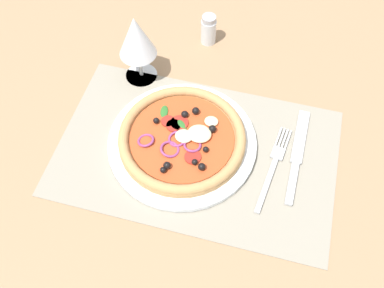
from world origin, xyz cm
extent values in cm
cube|color=#9E7A56|center=(0.00, 0.00, -1.20)|extent=(190.00, 140.00, 2.40)
cube|color=gray|center=(0.00, 0.00, 0.20)|extent=(49.61, 31.18, 0.40)
cylinder|color=white|center=(-2.90, 0.77, 0.92)|extent=(26.82, 26.82, 1.04)
cylinder|color=tan|center=(-2.90, 0.77, 1.94)|extent=(22.72, 22.72, 1.00)
torus|color=tan|center=(-2.90, 0.77, 2.80)|extent=(22.70, 22.70, 1.80)
cylinder|color=#C64C23|center=(-2.90, 0.77, 2.59)|extent=(18.63, 18.63, 0.30)
ellipsoid|color=beige|center=(-2.55, 0.76, 3.22)|extent=(3.18, 2.86, 0.95)
ellipsoid|color=beige|center=(1.38, 5.17, 3.12)|extent=(2.54, 2.28, 0.76)
ellipsoid|color=beige|center=(0.33, 1.84, 3.38)|extent=(4.27, 3.84, 1.28)
sphere|color=black|center=(-1.90, 6.52, 3.41)|extent=(1.35, 1.35, 1.35)
sphere|color=black|center=(-3.69, -5.81, 3.41)|extent=(1.33, 1.33, 1.33)
sphere|color=black|center=(0.63, -3.90, 3.27)|extent=(1.06, 1.06, 1.06)
sphere|color=black|center=(-8.25, 2.66, 3.30)|extent=(1.11, 1.11, 1.11)
sphere|color=black|center=(2.02, -4.54, 3.40)|extent=(1.31, 1.31, 1.31)
sphere|color=black|center=(1.97, 3.40, 3.43)|extent=(1.38, 1.38, 1.38)
sphere|color=black|center=(-4.11, -6.74, 3.27)|extent=(1.07, 1.07, 1.07)
sphere|color=black|center=(-3.63, 5.29, 3.39)|extent=(1.30, 1.30, 1.30)
sphere|color=black|center=(1.83, -0.96, 3.26)|extent=(1.04, 1.04, 1.04)
torus|color=#8E3D75|center=(-4.22, -2.35, 2.99)|extent=(3.52, 3.47, 1.21)
torus|color=#8E3D75|center=(-8.82, -1.67, 2.99)|extent=(3.13, 3.07, 1.32)
torus|color=#8E3D75|center=(-0.64, -0.56, 2.99)|extent=(3.19, 3.22, 0.89)
torus|color=#8E3D75|center=(-3.60, -0.47, 2.99)|extent=(3.24, 3.23, 1.02)
cylinder|color=#A3281E|center=(-4.15, 3.52, 2.89)|extent=(3.29, 3.29, 0.30)
cylinder|color=#A3281E|center=(-0.05, -2.80, 2.89)|extent=(2.90, 2.90, 0.30)
cylinder|color=#A3281E|center=(-6.24, 3.34, 2.89)|extent=(2.50, 2.50, 0.30)
cylinder|color=#A3281E|center=(-5.00, 2.69, 2.89)|extent=(2.67, 2.67, 0.30)
ellipsoid|color=#2D6B28|center=(-7.54, 5.25, 2.94)|extent=(1.90, 3.01, 0.30)
ellipsoid|color=#2D6B28|center=(-3.69, 3.26, 2.94)|extent=(2.99, 2.95, 0.30)
cube|color=silver|center=(13.27, -3.60, 0.62)|extent=(2.36, 11.18, 0.44)
cube|color=silver|center=(14.17, 3.18, 0.62)|extent=(2.51, 2.79, 0.44)
cube|color=silver|center=(15.51, 6.45, 0.62)|extent=(0.88, 4.32, 0.44)
cube|color=silver|center=(14.92, 6.53, 0.62)|extent=(0.88, 4.32, 0.44)
cube|color=silver|center=(14.32, 6.61, 0.62)|extent=(0.88, 4.32, 0.44)
cube|color=silver|center=(13.73, 6.69, 0.62)|extent=(0.88, 4.32, 0.44)
cube|color=silver|center=(17.43, -2.21, 0.71)|extent=(1.44, 8.42, 0.62)
cube|color=silver|center=(17.61, 7.79, 0.62)|extent=(2.20, 11.63, 0.44)
cylinder|color=silver|center=(-15.39, 14.91, 0.20)|extent=(6.40, 6.40, 0.40)
cylinder|color=silver|center=(-15.39, 14.91, 3.40)|extent=(0.80, 0.80, 6.00)
cone|color=silver|center=(-15.39, 14.91, 10.65)|extent=(7.20, 7.20, 8.50)
cone|color=#D1336B|center=(-15.39, 14.91, 10.36)|extent=(6.11, 6.11, 7.12)
cylinder|color=silver|center=(-4.63, 27.82, 2.75)|extent=(3.20, 3.20, 5.50)
cylinder|color=#ADADB2|center=(-4.63, 27.82, 6.10)|extent=(2.88, 2.88, 1.20)
camera|label=1|loc=(9.62, -39.79, 66.86)|focal=40.68mm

